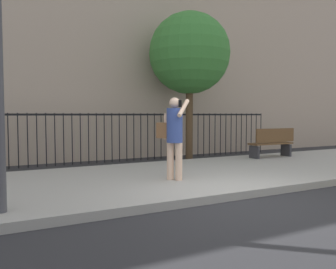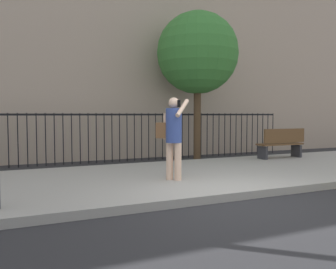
# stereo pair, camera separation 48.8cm
# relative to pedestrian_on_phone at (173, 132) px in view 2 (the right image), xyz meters

# --- Properties ---
(ground_plane) EXTENTS (60.00, 60.00, 0.00)m
(ground_plane) POSITION_rel_pedestrian_on_phone_xyz_m (0.47, -1.59, -1.18)
(ground_plane) COLOR #28282B
(sidewalk) EXTENTS (28.00, 4.40, 0.15)m
(sidewalk) POSITION_rel_pedestrian_on_phone_xyz_m (0.47, 0.61, -1.10)
(sidewalk) COLOR #9E9B93
(sidewalk) RESTS_ON ground
(building_facade) EXTENTS (28.00, 4.00, 10.46)m
(building_facade) POSITION_rel_pedestrian_on_phone_xyz_m (0.47, 6.91, 4.06)
(building_facade) COLOR tan
(building_facade) RESTS_ON ground
(iron_fence) EXTENTS (12.03, 0.04, 1.60)m
(iron_fence) POSITION_rel_pedestrian_on_phone_xyz_m (0.47, 4.31, -0.16)
(iron_fence) COLOR black
(iron_fence) RESTS_ON ground
(pedestrian_on_phone) EXTENTS (0.66, 0.71, 1.76)m
(pedestrian_on_phone) POSITION_rel_pedestrian_on_phone_xyz_m (0.00, 0.00, 0.00)
(pedestrian_on_phone) COLOR beige
(pedestrian_on_phone) RESTS_ON sidewalk
(street_bench) EXTENTS (1.60, 0.45, 0.95)m
(street_bench) POSITION_rel_pedestrian_on_phone_xyz_m (4.74, 1.90, -0.53)
(street_bench) COLOR brown
(street_bench) RESTS_ON sidewalk
(street_tree_near) EXTENTS (2.74, 2.74, 4.99)m
(street_tree_near) POSITION_rel_pedestrian_on_phone_xyz_m (2.62, 3.64, 2.42)
(street_tree_near) COLOR #4C3823
(street_tree_near) RESTS_ON ground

